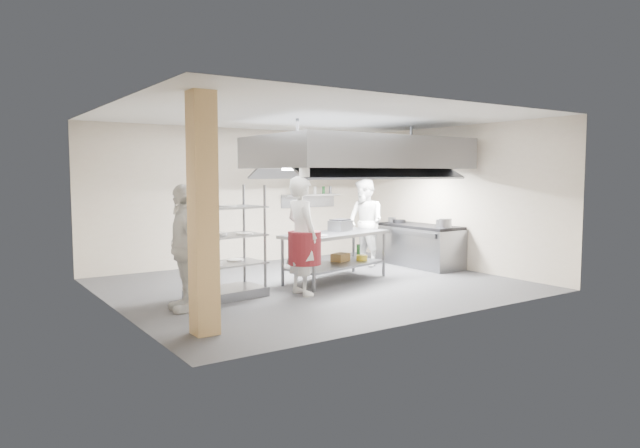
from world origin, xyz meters
TOP-DOWN VIEW (x-y plane):
  - floor at (0.00, 0.00)m, footprint 7.00×7.00m
  - ceiling at (0.00, 0.00)m, footprint 7.00×7.00m
  - wall_back at (0.00, 3.00)m, footprint 7.00×0.00m
  - wall_left at (-3.50, 0.00)m, footprint 0.00×6.00m
  - wall_right at (3.50, 0.00)m, footprint 0.00×6.00m
  - column at (-2.90, -1.90)m, footprint 0.30×0.30m
  - exhaust_hood at (1.30, 0.40)m, footprint 4.00×2.50m
  - hood_strip_a at (0.40, 0.40)m, footprint 1.60×0.12m
  - hood_strip_b at (2.20, 0.40)m, footprint 1.60×0.12m
  - wall_shelf at (1.80, 2.84)m, footprint 1.50×0.28m
  - island at (0.53, 0.08)m, footprint 2.35×1.42m
  - island_worktop at (0.53, 0.08)m, footprint 2.35×1.42m
  - island_undershelf at (0.53, 0.08)m, footprint 2.16×1.29m
  - pass_rack at (-1.79, -0.13)m, footprint 1.29×0.85m
  - cooking_range at (3.08, 0.50)m, footprint 0.80×2.00m
  - range_top at (3.08, 0.50)m, footprint 0.78×1.96m
  - chef_head at (-0.65, -0.60)m, footprint 0.47×0.72m
  - chef_line at (2.07, 1.14)m, footprint 0.72×0.92m
  - chef_plating at (-2.65, -0.57)m, footprint 0.55×1.12m
  - griddle at (0.79, 0.29)m, footprint 0.49×0.44m
  - wicker_basket at (0.80, 0.30)m, footprint 0.41×0.35m
  - stockpot at (3.04, -0.29)m, footprint 0.27×0.27m
  - plate_stack at (-1.79, -0.13)m, footprint 0.28×0.28m

SIDE VIEW (x-z plane):
  - floor at x=0.00m, z-range 0.00..0.00m
  - island_undershelf at x=0.53m, z-range 0.28..0.32m
  - wicker_basket at x=0.80m, z-range 0.32..0.47m
  - cooking_range at x=3.08m, z-range 0.00..0.84m
  - island at x=0.53m, z-range 0.00..0.91m
  - plate_stack at x=-1.79m, z-range 0.56..0.61m
  - range_top at x=3.08m, z-range 0.84..0.90m
  - island_worktop at x=0.53m, z-range 0.85..0.91m
  - pass_rack at x=-1.79m, z-range 0.00..1.82m
  - chef_plating at x=-2.65m, z-range 0.00..1.85m
  - chef_line at x=2.07m, z-range 0.00..1.89m
  - chef_head at x=-0.65m, z-range 0.00..1.96m
  - stockpot at x=3.04m, z-range 0.90..1.08m
  - griddle at x=0.79m, z-range 0.91..1.11m
  - wall_back at x=0.00m, z-range -2.00..5.00m
  - wall_left at x=-3.50m, z-range -1.50..4.50m
  - wall_right at x=3.50m, z-range -1.50..4.50m
  - column at x=-2.90m, z-range 0.00..3.00m
  - wall_shelf at x=1.80m, z-range 1.48..1.52m
  - hood_strip_a at x=0.40m, z-range 2.06..2.10m
  - hood_strip_b at x=2.20m, z-range 2.06..2.10m
  - exhaust_hood at x=1.30m, z-range 2.10..2.70m
  - ceiling at x=0.00m, z-range 3.00..3.00m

